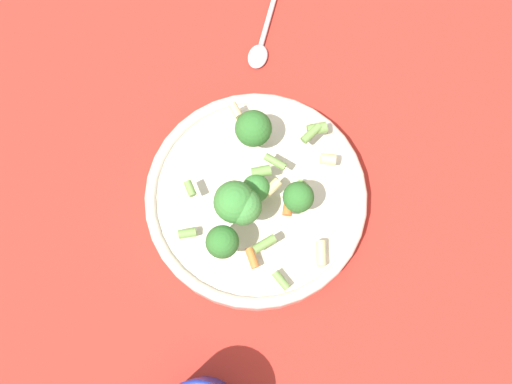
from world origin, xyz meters
name	(u,v)px	position (x,y,z in m)	size (l,w,h in m)	color
ground_plane	(256,202)	(0.00, 0.00, 0.00)	(3.00, 3.00, 0.00)	#B72D23
bowl	(256,198)	(0.00, 0.00, 0.02)	(0.27, 0.27, 0.04)	beige
pasta_salad	(251,190)	(-0.01, 0.00, 0.08)	(0.22, 0.21, 0.08)	#8CB766
spoon	(266,27)	(0.19, 0.16, 0.00)	(0.18, 0.11, 0.01)	silver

